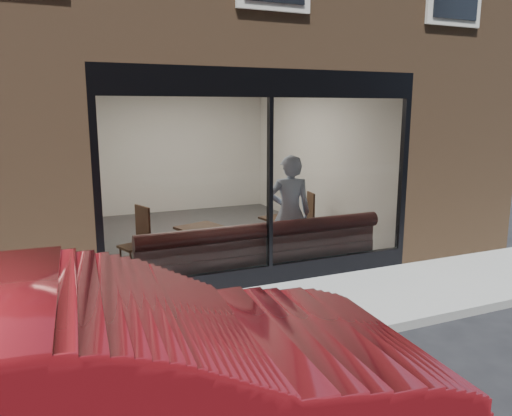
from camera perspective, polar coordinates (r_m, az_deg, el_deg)
name	(u,v)px	position (r m, az deg, el deg)	size (l,w,h in m)	color
ground	(344,340)	(6.10, 10.00, -14.59)	(120.00, 120.00, 0.00)	black
sidewalk_near	(302,308)	(6.87, 5.32, -11.33)	(40.00, 2.00, 0.01)	gray
kerb_near	(346,337)	(6.03, 10.29, -14.26)	(40.00, 0.10, 0.12)	gray
host_building_pier_left	(7,156)	(12.60, -26.56, 5.39)	(2.50, 12.00, 3.20)	brown
host_building_pier_right	(301,146)	(14.32, 5.12, 7.11)	(2.50, 12.00, 3.20)	brown
host_building_backfill	(147,143)	(15.88, -12.35, 7.31)	(5.00, 6.00, 3.20)	brown
cafe_floor	(209,238)	(10.36, -5.39, -3.39)	(6.00, 6.00, 0.00)	#2D2D30
cafe_ceiling	(206,80)	(10.04, -5.74, 14.39)	(6.00, 6.00, 0.00)	white
cafe_wall_back	(171,150)	(12.94, -9.70, 6.54)	(5.00, 5.00, 0.00)	silver
cafe_wall_left	(76,167)	(9.61, -19.85, 4.41)	(6.00, 6.00, 0.00)	silver
cafe_wall_right	(316,157)	(11.10, 6.82, 5.85)	(6.00, 6.00, 0.00)	silver
storefront_kick	(269,275)	(7.69, 1.55, -7.61)	(5.00, 0.10, 0.30)	black
storefront_header	(271,83)	(7.28, 1.67, 14.11)	(5.00, 0.10, 0.40)	black
storefront_mullion	(270,184)	(7.36, 1.60, 2.76)	(0.06, 0.10, 2.50)	black
storefront_glass	(271,184)	(7.33, 1.70, 2.72)	(4.80, 4.80, 0.00)	white
banquette	(259,263)	(8.02, 0.33, -6.25)	(4.00, 0.55, 0.45)	#3E1816
person	(290,213)	(8.24, 3.87, -0.54)	(0.70, 0.46, 1.91)	#B0C4E4
cafe_table_left	(202,228)	(8.11, -6.22, -2.33)	(0.67, 0.67, 0.04)	black
cafe_table_right	(281,219)	(8.79, 2.83, -1.21)	(0.57, 0.57, 0.04)	black
cafe_chair_left	(134,247)	(9.10, -13.73, -4.33)	(0.45, 0.45, 0.04)	black
cafe_chair_right	(302,227)	(10.36, 5.24, -2.14)	(0.37, 0.37, 0.04)	black
wall_poster	(82,170)	(8.97, -19.32, 4.14)	(0.02, 0.53, 0.71)	white
parked_car	(86,409)	(3.49, -18.87, -20.88)	(1.75, 5.01, 1.65)	maroon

